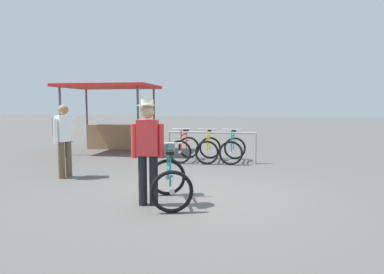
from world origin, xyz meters
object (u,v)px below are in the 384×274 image
Objects in this scene: pedestrian_with_backpack at (64,136)px; person_with_featured_bike at (148,148)px; featured_bicycle at (169,176)px; racked_bike_teal at (233,149)px; racked_bike_yellow at (208,149)px; racked_bike_red at (185,148)px; market_stall at (114,111)px.

person_with_featured_bike is at bearing -31.44° from pedestrian_with_backpack.
pedestrian_with_backpack reaches higher than featured_bicycle.
racked_bike_yellow is at bearing -175.80° from racked_bike_teal.
racked_bike_red is 0.34× the size of market_stall.
racked_bike_yellow is 4.05m from market_stall.
racked_bike_red and racked_bike_teal have the same top height.
racked_bike_red is 0.64× the size of person_with_featured_bike.
pedestrian_with_backpack is (-2.79, -2.84, 0.57)m from racked_bike_yellow.
person_with_featured_bike is at bearing -137.75° from featured_bicycle.
featured_bicycle is 0.63m from person_with_featured_bike.
pedestrian_with_backpack is at bearing -140.31° from racked_bike_teal.
racked_bike_yellow is 0.71× the size of pedestrian_with_backpack.
person_with_featured_bike reaches higher than featured_bicycle.
pedestrian_with_backpack reaches higher than racked_bike_yellow.
market_stall is at bearing 123.29° from featured_bicycle.
pedestrian_with_backpack is (-2.83, 1.31, 0.49)m from featured_bicycle.
racked_bike_red is at bearing 96.14° from person_with_featured_bike.
market_stall reaches higher than racked_bike_yellow.
person_with_featured_bike reaches higher than racked_bike_red.
market_stall is (-3.68, 5.61, 0.95)m from featured_bicycle.
featured_bicycle is at bearing 42.25° from person_with_featured_bike.
racked_bike_teal is 0.89× the size of featured_bicycle.
person_with_featured_bike is at bearing -101.77° from racked_bike_teal.
racked_bike_yellow is 1.04× the size of racked_bike_teal.
racked_bike_teal is at bearing 4.20° from racked_bike_red.
racked_bike_yellow is 0.70m from racked_bike_teal.
market_stall reaches higher than pedestrian_with_backpack.
featured_bicycle is at bearing -24.78° from pedestrian_with_backpack.
pedestrian_with_backpack is at bearing 148.56° from person_with_featured_bike.
racked_bike_teal is at bearing 39.69° from pedestrian_with_backpack.
market_stall is (-2.94, 1.51, 1.03)m from racked_bike_red.
pedestrian_with_backpack is 4.41m from market_stall.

